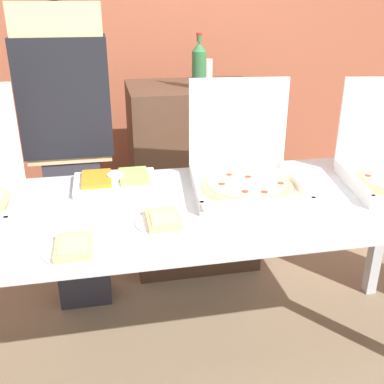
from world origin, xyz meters
TOP-DOWN VIEW (x-y plane):
  - ground_plane at (0.00, 0.00)m, footprint 16.00×16.00m
  - brick_wall_behind at (0.00, 1.70)m, footprint 10.00×0.06m
  - buffet_table at (0.00, 0.00)m, footprint 2.39×0.84m
  - pizza_box_near_left at (0.26, 0.13)m, footprint 0.49×0.50m
  - paper_plate_front_right at (-0.45, -0.29)m, footprint 0.21×0.21m
  - paper_plate_front_left at (-0.14, -0.15)m, footprint 0.20×0.20m
  - veggie_tray at (-0.29, 0.25)m, footprint 0.36×0.24m
  - sideboard_podium at (0.21, 1.00)m, footprint 0.76×0.58m
  - soda_bottle at (0.22, 0.91)m, footprint 0.08×0.08m
  - soda_can_silver at (0.34, 1.19)m, footprint 0.07×0.07m
  - person_server_vest at (-0.50, 0.64)m, footprint 0.42×0.24m

SIDE VIEW (x-z plane):
  - ground_plane at x=0.00m, z-range 0.00..0.00m
  - sideboard_podium at x=0.21m, z-range 0.00..1.14m
  - buffet_table at x=0.00m, z-range 0.33..1.17m
  - paper_plate_front_right at x=-0.45m, z-range 0.84..0.87m
  - paper_plate_front_left at x=-0.14m, z-range 0.84..0.87m
  - veggie_tray at x=-0.29m, z-range 0.84..0.89m
  - pizza_box_near_left at x=0.26m, z-range 0.70..1.14m
  - person_server_vest at x=-0.50m, z-range 0.12..1.92m
  - soda_can_silver at x=0.34m, z-range 1.14..1.26m
  - soda_bottle at x=0.22m, z-range 1.12..1.42m
  - brick_wall_behind at x=0.00m, z-range 0.00..2.80m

